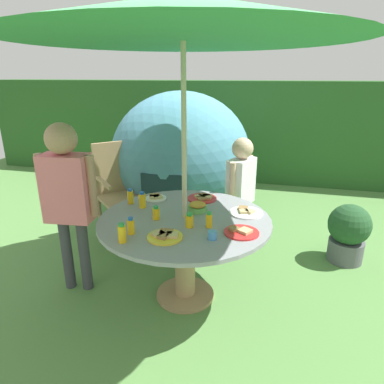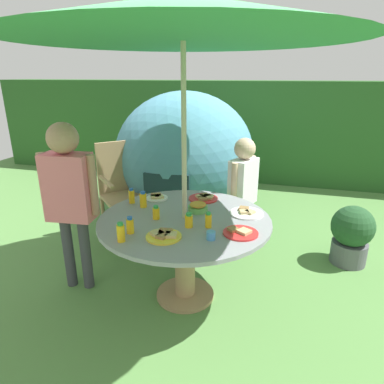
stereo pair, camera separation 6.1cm
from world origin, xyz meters
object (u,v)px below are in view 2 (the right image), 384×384
child_in_pink_shirt (69,187)px  juice_bottle_spot_b (143,200)px  snack_bowl (198,207)px  juice_bottle_far_right (130,225)px  juice_bottle_front_edge (189,221)px  juice_bottle_near_left (156,213)px  plate_back_edge (204,198)px  juice_bottle_center_front (208,220)px  wooden_chair (126,185)px  plate_far_left (157,197)px  child_in_white_shirt (243,182)px  plate_mid_right (164,235)px  dome_tent (185,155)px  juice_bottle_center_back (132,196)px  plate_near_right (246,213)px  juice_bottle_spot_a (121,233)px  patio_umbrella (183,18)px  plate_mid_left (240,232)px  cup_near (211,235)px  garden_table (185,237)px

child_in_pink_shirt → juice_bottle_spot_b: child_in_pink_shirt is taller
snack_bowl → juice_bottle_far_right: size_ratio=1.30×
juice_bottle_far_right → juice_bottle_front_edge: (0.35, 0.20, -0.01)m
child_in_pink_shirt → juice_bottle_far_right: size_ratio=11.60×
juice_bottle_near_left → juice_bottle_far_right: juice_bottle_far_right is taller
plate_back_edge → juice_bottle_center_front: bearing=-73.2°
wooden_chair → plate_far_left: wooden_chair is taller
child_in_white_shirt → plate_mid_right: bearing=3.9°
dome_tent → juice_bottle_center_back: 1.53m
snack_bowl → plate_mid_right: bearing=-102.1°
juice_bottle_center_back → plate_near_right: bearing=1.2°
plate_mid_right → juice_bottle_spot_a: (-0.24, -0.13, 0.05)m
plate_back_edge → juice_bottle_spot_a: (-0.33, -0.89, 0.05)m
plate_mid_right → juice_bottle_front_edge: (0.12, 0.20, 0.04)m
dome_tent → plate_far_left: 1.39m
plate_back_edge → juice_bottle_spot_a: juice_bottle_spot_a is taller
juice_bottle_far_right → juice_bottle_center_front: (0.49, 0.23, -0.00)m
patio_umbrella → plate_mid_right: 1.37m
juice_bottle_far_right → juice_bottle_front_edge: bearing=29.2°
patio_umbrella → plate_near_right: 1.42m
snack_bowl → plate_far_left: snack_bowl is taller
child_in_pink_shirt → plate_far_left: child_in_pink_shirt is taller
juice_bottle_spot_b → wooden_chair: bearing=124.4°
juice_bottle_spot_a → plate_mid_right: bearing=27.7°
juice_bottle_near_left → juice_bottle_center_back: juice_bottle_center_back is taller
plate_mid_left → juice_bottle_spot_b: juice_bottle_spot_b is taller
plate_mid_right → plate_near_right: same height
plate_far_left → patio_umbrella: bearing=-43.9°
patio_umbrella → juice_bottle_center_back: (-0.51, 0.18, -1.28)m
snack_bowl → juice_bottle_spot_b: 0.45m
juice_bottle_far_right → juice_bottle_spot_b: size_ratio=0.89×
juice_bottle_near_left → cup_near: juice_bottle_near_left is taller
garden_table → wooden_chair: wooden_chair is taller
plate_mid_left → plate_mid_right: bearing=-159.1°
juice_bottle_center_front → plate_back_edge: bearing=106.8°
plate_back_edge → plate_mid_left: size_ratio=1.05×
cup_near → plate_near_right: bearing=70.7°
garden_table → child_in_white_shirt: size_ratio=1.11×
garden_table → juice_bottle_center_front: (0.21, -0.11, 0.21)m
plate_near_right → juice_bottle_far_right: (-0.72, -0.54, 0.05)m
snack_bowl → juice_bottle_spot_a: bearing=-119.4°
garden_table → juice_bottle_center_front: size_ratio=11.34×
child_in_pink_shirt → juice_bottle_spot_a: 0.73m
plate_near_right → juice_bottle_spot_b: (-0.82, -0.08, 0.05)m
wooden_chair → juice_bottle_spot_b: (0.54, -0.79, 0.17)m
juice_bottle_front_edge → juice_bottle_spot_b: 0.53m
cup_near → wooden_chair: bearing=134.8°
child_in_white_shirt → juice_bottle_front_edge: bearing=6.8°
patio_umbrella → juice_bottle_center_back: 1.39m
child_in_white_shirt → plate_near_right: size_ratio=4.50×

